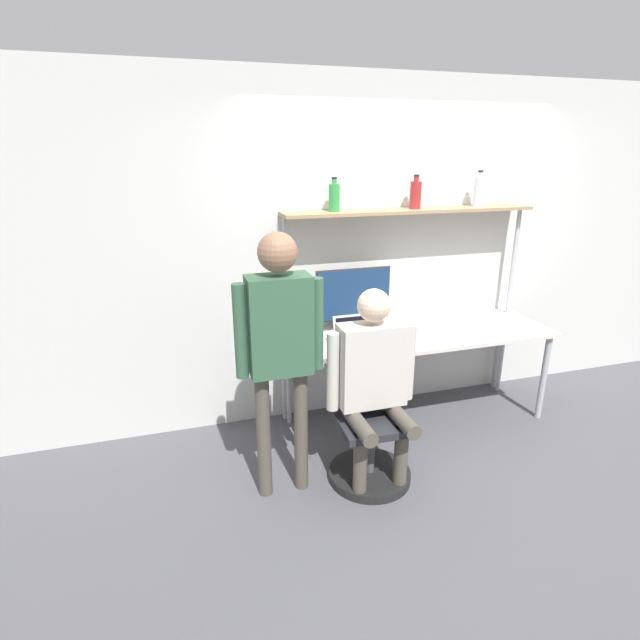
{
  "coord_description": "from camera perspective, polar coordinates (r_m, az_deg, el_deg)",
  "views": [
    {
      "loc": [
        -1.83,
        -2.94,
        2.14
      ],
      "look_at": [
        -0.95,
        -0.07,
        1.11
      ],
      "focal_mm": 28.0,
      "sensor_mm": 36.0,
      "label": 1
    }
  ],
  "objects": [
    {
      "name": "monitor",
      "position": [
        3.93,
        3.82,
        2.59
      ],
      "size": [
        0.61,
        0.22,
        0.51
      ],
      "color": "#333338",
      "rests_on": "desk"
    },
    {
      "name": "shelf_unit",
      "position": [
        4.05,
        10.2,
        9.28
      ],
      "size": [
        2.05,
        0.26,
        1.71
      ],
      "color": "#997A56",
      "rests_on": "ground_plane"
    },
    {
      "name": "ground_plane",
      "position": [
        4.07,
        12.94,
        -13.37
      ],
      "size": [
        12.0,
        12.0,
        0.0
      ],
      "primitive_type": "plane",
      "color": "#4C4C51"
    },
    {
      "name": "bottle_green",
      "position": [
        3.77,
        1.63,
        13.86
      ],
      "size": [
        0.08,
        0.08,
        0.25
      ],
      "color": "#2D8C3F",
      "rests_on": "shelf_unit"
    },
    {
      "name": "laptop",
      "position": [
        3.66,
        4.08,
        -2.16
      ],
      "size": [
        0.31,
        0.23,
        0.23
      ],
      "color": "silver",
      "rests_on": "desk"
    },
    {
      "name": "person_standing",
      "position": [
        2.98,
        -4.62,
        -1.73
      ],
      "size": [
        0.54,
        0.23,
        1.71
      ],
      "color": "#4C473D",
      "rests_on": "ground_plane"
    },
    {
      "name": "desk",
      "position": [
        4.06,
        10.99,
        -2.28
      ],
      "size": [
        2.16,
        0.73,
        0.76
      ],
      "color": "beige",
      "rests_on": "ground_plane"
    },
    {
      "name": "bottle_red",
      "position": [
        4.03,
        10.87,
        13.92
      ],
      "size": [
        0.09,
        0.09,
        0.26
      ],
      "color": "maroon",
      "rests_on": "shelf_unit"
    },
    {
      "name": "wall_back",
      "position": [
        4.23,
        9.05,
        7.85
      ],
      "size": [
        8.0,
        0.06,
        2.7
      ],
      "color": "silver",
      "rests_on": "ground_plane"
    },
    {
      "name": "person_seated",
      "position": [
        3.21,
        6.15,
        -6.08
      ],
      "size": [
        0.6,
        0.46,
        1.34
      ],
      "color": "#4C473D",
      "rests_on": "ground_plane"
    },
    {
      "name": "office_chair",
      "position": [
        3.49,
        5.57,
        -13.37
      ],
      "size": [
        0.56,
        0.56,
        0.93
      ],
      "color": "black",
      "rests_on": "ground_plane"
    },
    {
      "name": "cell_phone",
      "position": [
        3.75,
        8.16,
        -2.74
      ],
      "size": [
        0.07,
        0.15,
        0.01
      ],
      "color": "silver",
      "rests_on": "desk"
    },
    {
      "name": "bottle_clear",
      "position": [
        4.31,
        17.69,
        13.84
      ],
      "size": [
        0.08,
        0.08,
        0.28
      ],
      "color": "silver",
      "rests_on": "shelf_unit"
    }
  ]
}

